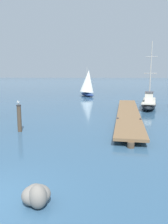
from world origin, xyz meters
name	(u,v)px	position (x,y,z in m)	size (l,w,h in m)	color
floating_dock	(128,112)	(5.46, 13.63, 0.36)	(3.23, 17.00, 0.53)	brown
fishing_boat_1	(149,102)	(8.22, 19.04, 0.58)	(3.01, 9.06, 7.29)	black
mooring_piling	(19,118)	(-1.98, 7.88, 0.90)	(0.30, 0.30, 1.73)	#4C3D2D
perched_seagull	(19,102)	(-1.98, 7.88, 1.88)	(0.15, 0.38, 0.27)	gold
shore_rock_near_left	(36,195)	(1.51, 0.07, 0.29)	(1.02, 1.02, 0.65)	slate
distant_sailboat	(88,83)	(0.64, 30.80, 2.17)	(3.35, 4.50, 4.77)	navy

